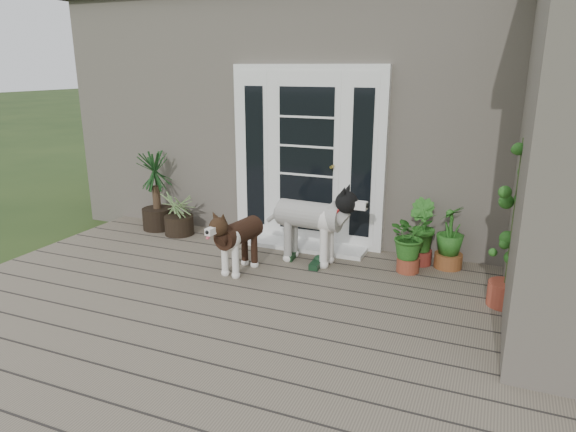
% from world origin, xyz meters
% --- Properties ---
extents(deck, '(6.20, 4.60, 0.12)m').
position_xyz_m(deck, '(0.00, 0.40, 0.06)').
color(deck, '#6B5B4C').
rests_on(deck, ground).
extents(house_main, '(7.40, 4.00, 3.10)m').
position_xyz_m(house_main, '(0.00, 4.65, 1.55)').
color(house_main, '#665E54').
rests_on(house_main, ground).
extents(door_unit, '(1.90, 0.14, 2.15)m').
position_xyz_m(door_unit, '(-0.20, 2.60, 1.19)').
color(door_unit, white).
rests_on(door_unit, deck).
extents(door_step, '(1.60, 0.40, 0.05)m').
position_xyz_m(door_step, '(-0.20, 2.40, 0.14)').
color(door_step, white).
rests_on(door_step, deck).
extents(brindle_dog, '(0.43, 0.80, 0.64)m').
position_xyz_m(brindle_dog, '(-0.53, 1.43, 0.44)').
color(brindle_dog, '#371F14').
rests_on(brindle_dog, deck).
extents(white_dog, '(0.98, 0.47, 0.80)m').
position_xyz_m(white_dog, '(0.06, 1.97, 0.52)').
color(white_dog, silver).
rests_on(white_dog, deck).
extents(spider_plant, '(0.79, 0.79, 0.67)m').
position_xyz_m(spider_plant, '(-1.85, 2.25, 0.46)').
color(spider_plant, '#A7B871').
rests_on(spider_plant, deck).
extents(yucca, '(0.95, 0.95, 1.13)m').
position_xyz_m(yucca, '(-2.26, 2.35, 0.68)').
color(yucca, black).
rests_on(yucca, deck).
extents(herb_a, '(0.66, 0.66, 0.59)m').
position_xyz_m(herb_a, '(1.15, 2.11, 0.42)').
color(herb_a, '#165018').
rests_on(herb_a, deck).
extents(herb_b, '(0.49, 0.49, 0.52)m').
position_xyz_m(herb_b, '(1.22, 2.40, 0.38)').
color(herb_b, '#1C621F').
rests_on(herb_b, deck).
extents(herb_c, '(0.45, 0.45, 0.56)m').
position_xyz_m(herb_c, '(1.53, 2.40, 0.40)').
color(herb_c, '#1E621C').
rests_on(herb_c, deck).
extents(sapling, '(0.60, 0.60, 1.60)m').
position_xyz_m(sapling, '(2.11, 1.62, 0.92)').
color(sapling, '#195A1A').
rests_on(sapling, deck).
extents(clog_left, '(0.15, 0.29, 0.09)m').
position_xyz_m(clog_left, '(-0.16, 2.00, 0.16)').
color(clog_left, black).
rests_on(clog_left, deck).
extents(clog_right, '(0.15, 0.31, 0.09)m').
position_xyz_m(clog_right, '(0.20, 1.85, 0.17)').
color(clog_right, black).
rests_on(clog_right, deck).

